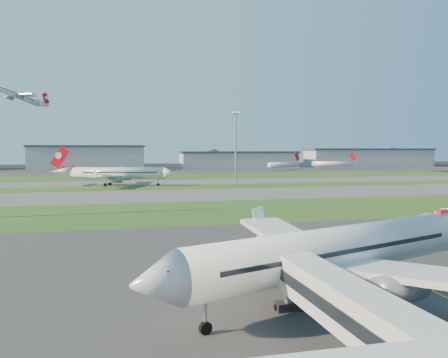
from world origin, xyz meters
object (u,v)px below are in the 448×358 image
object	(u,v)px
mini_jet_near	(284,165)
mini_jet_far	(332,164)
jet_bridge	(355,311)
airliner_parked	(345,250)
airliner_taxiing	(117,173)
light_mast_centre	(236,143)

from	to	relation	value
mini_jet_near	mini_jet_far	xyz separation A→B (m)	(37.85, 10.67, 0.00)
jet_bridge	mini_jet_near	distance (m)	244.80
jet_bridge	airliner_parked	bearing A→B (deg)	63.71
airliner_taxiing	mini_jet_near	distance (m)	136.45
airliner_parked	airliner_taxiing	xyz separation A→B (m)	(-21.09, 122.77, 0.12)
jet_bridge	mini_jet_near	xyz separation A→B (m)	(82.76, 230.39, -0.73)
jet_bridge	mini_jet_far	world-z (taller)	mini_jet_far
mini_jet_near	light_mast_centre	distance (m)	122.36
airliner_parked	light_mast_centre	xyz separation A→B (m)	(18.69, 110.84, 10.53)
airliner_taxiing	light_mast_centre	bearing A→B (deg)	177.16
mini_jet_far	airliner_taxiing	bearing A→B (deg)	-120.87
light_mast_centre	airliner_parked	bearing A→B (deg)	-99.57
airliner_taxiing	mini_jet_near	bearing A→B (deg)	-121.89
airliner_taxiing	mini_jet_near	xyz separation A→B (m)	(97.73, 95.23, -1.12)
jet_bridge	light_mast_centre	xyz separation A→B (m)	(24.81, 123.24, 10.81)
jet_bridge	mini_jet_near	world-z (taller)	mini_jet_near
airliner_parked	light_mast_centre	size ratio (longest dim) A/B	1.46
airliner_parked	light_mast_centre	bearing A→B (deg)	61.09
mini_jet_far	light_mast_centre	bearing A→B (deg)	-107.97
jet_bridge	airliner_taxiing	bearing A→B (deg)	96.32
airliner_parked	mini_jet_near	size ratio (longest dim) A/B	1.46
jet_bridge	airliner_taxiing	size ratio (longest dim) A/B	0.68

